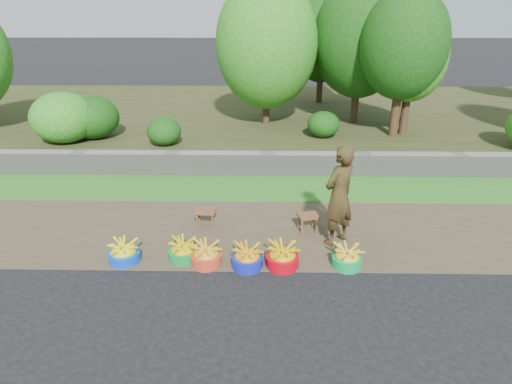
{
  "coord_description": "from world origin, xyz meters",
  "views": [
    {
      "loc": [
        -0.09,
        -5.42,
        3.61
      ],
      "look_at": [
        -0.22,
        1.3,
        0.75
      ],
      "focal_mm": 30.0,
      "sensor_mm": 36.0,
      "label": 1
    }
  ],
  "objects_px": {
    "basin_d": "(247,258)",
    "stool_left": "(206,213)",
    "basin_e": "(282,257)",
    "basin_f": "(347,258)",
    "basin_b": "(183,251)",
    "vendor_woman": "(339,196)",
    "basin_c": "(206,255)",
    "stool_right": "(308,218)",
    "basin_a": "(124,253)"
  },
  "relations": [
    {
      "from": "basin_c",
      "to": "stool_right",
      "type": "relative_size",
      "value": 1.19
    },
    {
      "from": "basin_c",
      "to": "stool_left",
      "type": "relative_size",
      "value": 1.29
    },
    {
      "from": "stool_left",
      "to": "stool_right",
      "type": "relative_size",
      "value": 0.92
    },
    {
      "from": "basin_c",
      "to": "basin_e",
      "type": "xyz_separation_m",
      "value": [
        1.16,
        -0.04,
        0.01
      ]
    },
    {
      "from": "basin_a",
      "to": "basin_c",
      "type": "distance_m",
      "value": 1.28
    },
    {
      "from": "basin_a",
      "to": "stool_right",
      "type": "height_order",
      "value": "basin_a"
    },
    {
      "from": "basin_c",
      "to": "basin_f",
      "type": "relative_size",
      "value": 1.06
    },
    {
      "from": "basin_c",
      "to": "basin_f",
      "type": "height_order",
      "value": "basin_c"
    },
    {
      "from": "basin_b",
      "to": "vendor_woman",
      "type": "height_order",
      "value": "vendor_woman"
    },
    {
      "from": "basin_f",
      "to": "stool_right",
      "type": "bearing_deg",
      "value": 113.91
    },
    {
      "from": "basin_b",
      "to": "basin_c",
      "type": "xyz_separation_m",
      "value": [
        0.37,
        -0.12,
        0.0
      ]
    },
    {
      "from": "basin_e",
      "to": "basin_f",
      "type": "height_order",
      "value": "basin_e"
    },
    {
      "from": "basin_d",
      "to": "basin_f",
      "type": "relative_size",
      "value": 1.06
    },
    {
      "from": "basin_c",
      "to": "vendor_woman",
      "type": "relative_size",
      "value": 0.29
    },
    {
      "from": "basin_f",
      "to": "stool_left",
      "type": "distance_m",
      "value": 2.63
    },
    {
      "from": "basin_e",
      "to": "vendor_woman",
      "type": "xyz_separation_m",
      "value": [
        0.92,
        0.74,
        0.69
      ]
    },
    {
      "from": "basin_b",
      "to": "stool_left",
      "type": "xyz_separation_m",
      "value": [
        0.21,
        1.12,
        0.11
      ]
    },
    {
      "from": "basin_c",
      "to": "stool_right",
      "type": "xyz_separation_m",
      "value": [
        1.65,
        1.09,
        0.1
      ]
    },
    {
      "from": "basin_b",
      "to": "stool_right",
      "type": "height_order",
      "value": "basin_b"
    },
    {
      "from": "basin_c",
      "to": "basin_f",
      "type": "xyz_separation_m",
      "value": [
        2.15,
        -0.02,
        -0.01
      ]
    },
    {
      "from": "basin_e",
      "to": "stool_left",
      "type": "relative_size",
      "value": 1.36
    },
    {
      "from": "basin_e",
      "to": "stool_right",
      "type": "distance_m",
      "value": 1.23
    },
    {
      "from": "stool_right",
      "to": "vendor_woman",
      "type": "distance_m",
      "value": 0.83
    },
    {
      "from": "basin_b",
      "to": "basin_d",
      "type": "relative_size",
      "value": 0.98
    },
    {
      "from": "vendor_woman",
      "to": "stool_left",
      "type": "bearing_deg",
      "value": -53.44
    },
    {
      "from": "basin_b",
      "to": "basin_d",
      "type": "height_order",
      "value": "basin_d"
    },
    {
      "from": "stool_left",
      "to": "vendor_woman",
      "type": "relative_size",
      "value": 0.22
    },
    {
      "from": "basin_b",
      "to": "stool_left",
      "type": "relative_size",
      "value": 1.26
    },
    {
      "from": "basin_f",
      "to": "stool_right",
      "type": "xyz_separation_m",
      "value": [
        -0.49,
        1.11,
        0.11
      ]
    },
    {
      "from": "basin_e",
      "to": "basin_f",
      "type": "xyz_separation_m",
      "value": [
        0.98,
        0.01,
        -0.02
      ]
    },
    {
      "from": "basin_f",
      "to": "basin_b",
      "type": "bearing_deg",
      "value": 176.74
    },
    {
      "from": "basin_b",
      "to": "basin_f",
      "type": "relative_size",
      "value": 1.03
    },
    {
      "from": "stool_right",
      "to": "vendor_woman",
      "type": "height_order",
      "value": "vendor_woman"
    },
    {
      "from": "basin_e",
      "to": "basin_d",
      "type": "bearing_deg",
      "value": -176.92
    },
    {
      "from": "basin_d",
      "to": "basin_e",
      "type": "relative_size",
      "value": 0.95
    },
    {
      "from": "basin_d",
      "to": "stool_left",
      "type": "xyz_separation_m",
      "value": [
        -0.79,
        1.3,
        0.11
      ]
    },
    {
      "from": "stool_left",
      "to": "stool_right",
      "type": "height_order",
      "value": "stool_left"
    },
    {
      "from": "basin_d",
      "to": "basin_e",
      "type": "height_order",
      "value": "basin_e"
    },
    {
      "from": "vendor_woman",
      "to": "basin_d",
      "type": "bearing_deg",
      "value": -12.33
    },
    {
      "from": "basin_d",
      "to": "basin_f",
      "type": "xyz_separation_m",
      "value": [
        1.52,
        0.04,
        -0.01
      ]
    },
    {
      "from": "basin_a",
      "to": "basin_f",
      "type": "bearing_deg",
      "value": -1.03
    },
    {
      "from": "basin_b",
      "to": "basin_c",
      "type": "bearing_deg",
      "value": -17.72
    },
    {
      "from": "basin_a",
      "to": "basin_c",
      "type": "relative_size",
      "value": 0.99
    },
    {
      "from": "basin_f",
      "to": "vendor_woman",
      "type": "bearing_deg",
      "value": 94.71
    },
    {
      "from": "stool_left",
      "to": "vendor_woman",
      "type": "height_order",
      "value": "vendor_woman"
    },
    {
      "from": "basin_a",
      "to": "vendor_woman",
      "type": "relative_size",
      "value": 0.28
    },
    {
      "from": "basin_b",
      "to": "basin_d",
      "type": "xyz_separation_m",
      "value": [
        1.01,
        -0.19,
        0.0
      ]
    },
    {
      "from": "basin_c",
      "to": "basin_e",
      "type": "distance_m",
      "value": 1.16
    },
    {
      "from": "basin_c",
      "to": "basin_d",
      "type": "relative_size",
      "value": 1.0
    },
    {
      "from": "basin_a",
      "to": "basin_b",
      "type": "distance_m",
      "value": 0.9
    }
  ]
}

